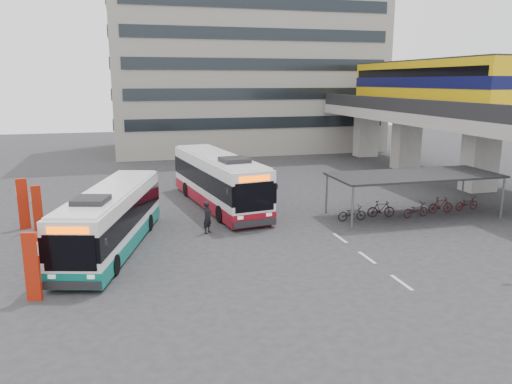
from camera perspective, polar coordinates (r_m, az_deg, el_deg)
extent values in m
plane|color=#28282B|center=(25.30, 4.39, -5.72)|extent=(120.00, 120.00, 0.00)
cube|color=gray|center=(39.93, 24.21, 3.37)|extent=(2.20, 1.60, 4.60)
cube|color=gray|center=(48.04, 16.78, 5.33)|extent=(2.20, 1.60, 4.60)
cube|color=gray|center=(54.98, 12.46, 6.42)|extent=(2.20, 1.60, 4.60)
cube|color=gray|center=(42.80, 21.20, 7.89)|extent=(8.00, 32.00, 0.90)
cube|color=black|center=(40.68, 16.96, 9.40)|extent=(0.35, 32.00, 1.10)
cube|color=black|center=(45.04, 25.23, 9.02)|extent=(0.35, 32.00, 1.10)
cube|color=#C99E0B|center=(45.84, 18.66, 11.53)|extent=(2.90, 20.00, 3.90)
cube|color=#0A0B37|center=(45.84, 18.68, 11.78)|extent=(2.98, 20.02, 0.90)
cube|color=black|center=(45.85, 18.75, 12.78)|extent=(2.96, 19.20, 0.70)
cube|color=black|center=(45.87, 18.84, 13.96)|extent=(2.70, 19.60, 0.25)
cylinder|color=#595B60|center=(30.59, 8.06, -0.25)|extent=(0.12, 0.12, 2.40)
cylinder|color=#595B60|center=(35.37, 22.57, 0.64)|extent=(0.12, 0.12, 2.40)
cylinder|color=#595B60|center=(27.40, 10.95, -1.87)|extent=(0.12, 0.12, 2.40)
cylinder|color=#595B60|center=(32.65, 26.34, -0.64)|extent=(0.12, 0.12, 2.40)
cube|color=black|center=(30.97, 17.66, 1.85)|extent=(10.00, 4.00, 0.12)
imported|color=black|center=(29.49, 10.80, -2.33)|extent=(1.71, 0.60, 0.90)
imported|color=black|center=(30.38, 14.21, -1.96)|extent=(1.66, 0.47, 1.00)
imported|color=black|center=(31.39, 17.41, -1.79)|extent=(1.71, 0.60, 0.90)
imported|color=black|center=(32.47, 20.42, -1.45)|extent=(1.66, 0.47, 1.00)
imported|color=#350C0F|center=(33.65, 23.21, -1.29)|extent=(1.71, 0.60, 0.90)
cube|color=gray|center=(60.48, -1.37, 16.92)|extent=(30.00, 15.00, 25.00)
cube|color=beige|center=(21.21, 16.30, -9.89)|extent=(0.15, 1.60, 0.01)
cube|color=beige|center=(23.64, 12.57, -7.32)|extent=(0.15, 1.60, 0.01)
cube|color=beige|center=(26.19, 9.59, -5.21)|extent=(0.15, 1.60, 0.01)
cube|color=white|center=(32.18, -4.34, 1.61)|extent=(4.30, 12.23, 2.75)
cube|color=maroon|center=(32.45, -4.30, -0.60)|extent=(4.34, 12.28, 0.75)
cube|color=black|center=(32.16, -4.34, 1.83)|extent=(4.36, 12.26, 1.15)
cube|color=#F14C00|center=(26.48, -0.16, 1.52)|extent=(1.78, 0.34, 0.30)
cube|color=black|center=(29.12, -2.47, 3.66)|extent=(1.75, 1.81, 0.28)
cylinder|color=black|center=(28.56, -4.06, -2.52)|extent=(0.44, 1.03, 1.00)
cylinder|color=black|center=(35.93, -4.25, 0.62)|extent=(0.44, 1.03, 1.00)
cube|color=white|center=(24.82, -16.15, -2.66)|extent=(5.02, 10.84, 2.43)
cube|color=#0B675C|center=(25.14, -15.99, -5.14)|extent=(5.07, 10.89, 0.66)
cube|color=black|center=(24.80, -16.17, -2.41)|extent=(5.08, 10.87, 1.02)
cube|color=#F14C00|center=(19.77, -20.72, -4.13)|extent=(1.54, 0.50, 0.27)
cube|color=black|center=(22.04, -18.35, -0.92)|extent=(1.68, 1.73, 0.25)
cylinder|color=black|center=(22.46, -21.05, -7.76)|extent=(0.49, 0.92, 0.89)
cylinder|color=black|center=(27.63, -12.15, -3.43)|extent=(0.49, 0.92, 0.89)
imported|color=black|center=(26.54, -5.56, -2.91)|extent=(0.73, 0.75, 1.74)
cube|color=#A81D0A|center=(20.12, -24.23, -7.79)|extent=(0.55, 0.27, 2.62)
cube|color=white|center=(19.90, -24.41, -5.95)|extent=(0.56, 0.16, 0.52)
cube|color=#A81D0A|center=(29.21, -23.71, -1.72)|extent=(0.52, 0.26, 2.49)
cube|color=white|center=(29.07, -23.83, -0.48)|extent=(0.54, 0.16, 0.50)
cube|color=#A81D0A|center=(29.91, -25.07, -1.24)|extent=(0.59, 0.30, 2.79)
cube|color=white|center=(29.76, -25.19, 0.12)|extent=(0.60, 0.19, 0.56)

